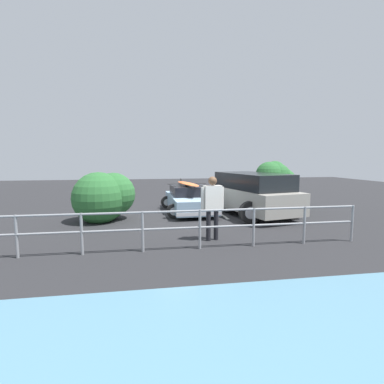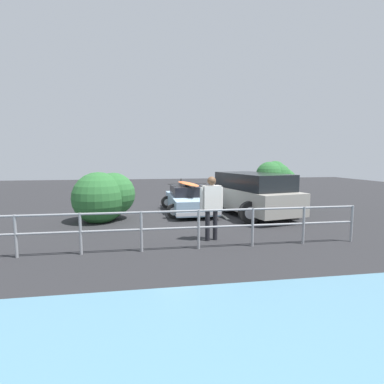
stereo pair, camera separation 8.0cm
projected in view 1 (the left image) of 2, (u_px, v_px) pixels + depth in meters
The scene contains 8 objects.
ground_plane at pixel (187, 215), 12.53m from camera, with size 44.00×44.00×0.02m, color #28282B.
parking_stripe at pixel (217, 211), 13.31m from camera, with size 3.61×0.12×0.00m, color silver.
sedan_car at pixel (190, 199), 13.08m from camera, with size 2.36×4.02×1.43m.
suv_car at pixel (252, 193), 12.33m from camera, with size 3.26×4.83×1.74m.
person_bystander at pixel (212, 202), 8.49m from camera, with size 0.70×0.32×1.83m.
railing_fence at pixel (172, 224), 7.59m from camera, with size 10.29×0.10×1.03m.
bush_near_left at pixel (104, 198), 11.31m from camera, with size 2.30×2.16×1.94m.
bush_near_right at pixel (277, 181), 14.01m from camera, with size 2.11×1.78×2.22m.
Camera 1 is at (1.85, 12.21, 2.34)m, focal length 28.00 mm.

